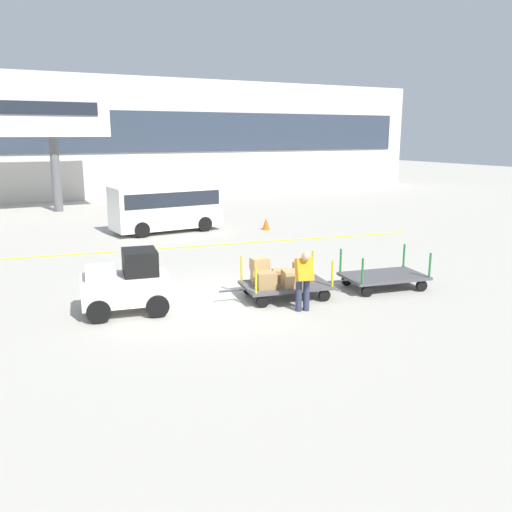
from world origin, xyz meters
name	(u,v)px	position (x,y,z in m)	size (l,w,h in m)	color
ground_plane	(229,300)	(0.00, 0.00, 0.00)	(120.00, 120.00, 0.00)	#B2ADA0
apron_lead_line	(163,249)	(0.47, 7.20, 0.00)	(21.83, 0.20, 0.01)	yellow
terminal_building	(68,138)	(0.00, 25.98, 4.11)	(55.91, 2.51, 8.21)	beige
baggage_tug	(127,284)	(-2.64, 0.15, 0.75)	(2.25, 1.52, 1.58)	white
baggage_cart_lead	(282,279)	(1.38, -0.46, 0.52)	(3.08, 1.75, 1.10)	#4C4C4F
baggage_cart_middle	(383,277)	(4.42, -1.00, 0.35)	(3.08, 1.75, 1.10)	#4C4C4F
baggage_handler	(304,278)	(1.26, -1.72, 0.87)	(0.49, 0.51, 1.56)	#2D334C
shuttle_van	(166,205)	(1.80, 10.81, 1.23)	(4.92, 2.24, 2.10)	white
safety_cone_near	(266,224)	(6.04, 9.11, 0.28)	(0.36, 0.36, 0.55)	#EA590F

